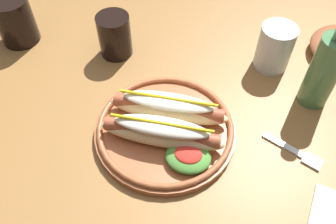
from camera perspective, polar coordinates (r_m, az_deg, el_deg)
ground_plane at (r=1.43m, az=0.04°, el=-15.43°), size 8.00×8.00×0.00m
dining_table at (r=0.87m, az=0.06°, el=1.32°), size 1.42×0.81×0.74m
hot_dog_plate at (r=0.68m, az=-0.29°, el=-2.39°), size 0.28×0.28×0.08m
fork at (r=0.71m, az=20.15°, el=-6.20°), size 0.12×0.07×0.00m
soda_cup at (r=0.93m, az=-23.56°, el=13.41°), size 0.09×0.09×0.11m
water_cup at (r=0.83m, az=16.90°, el=9.99°), size 0.08×0.08×0.10m
extra_cup at (r=0.84m, az=-8.64°, el=12.17°), size 0.08×0.08×0.10m
glass_bottle at (r=0.75m, az=24.17°, el=6.44°), size 0.06×0.06×0.23m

